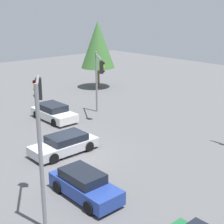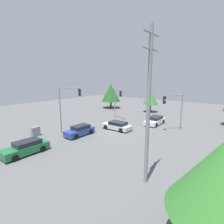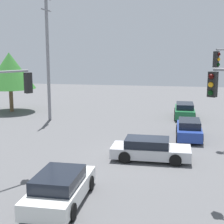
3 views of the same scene
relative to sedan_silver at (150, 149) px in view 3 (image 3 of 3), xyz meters
The scene contains 7 objects.
ground_plane 0.89m from the sedan_silver, 137.46° to the right, with size 80.00×80.00×0.00m, color #5B5B5E.
sedan_silver is the anchor object (origin of this frame).
sedan_green 13.17m from the sedan_silver, 169.95° to the left, with size 4.62×1.90×1.44m.
sedan_white 7.29m from the sedan_silver, 27.03° to the right, with size 4.65×2.07×1.40m.
sedan_blue 5.91m from the sedan_silver, 155.50° to the left, with size 4.31×1.85×1.41m.
utility_pole_tall 14.92m from the sedan_silver, 134.65° to the right, with size 2.20×0.28×11.35m.
tree_far 20.48m from the sedan_silver, 130.51° to the right, with size 5.14×5.14×6.09m.
Camera 3 is at (20.03, 1.77, 6.50)m, focal length 55.00 mm.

